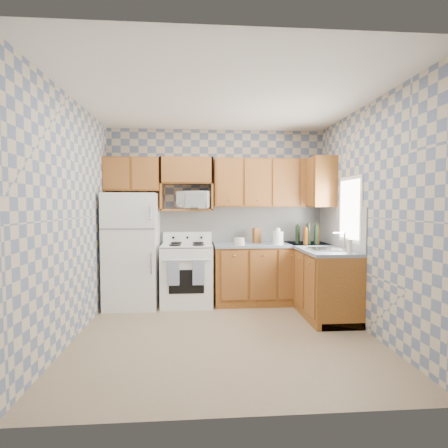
{
  "coord_description": "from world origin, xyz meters",
  "views": [
    {
      "loc": [
        -0.31,
        -3.98,
        1.5
      ],
      "look_at": [
        0.05,
        0.75,
        1.25
      ],
      "focal_mm": 28.0,
      "sensor_mm": 36.0,
      "label": 1
    }
  ],
  "objects_px": {
    "refrigerator": "(132,250)",
    "stove_body": "(187,275)",
    "microwave": "(195,200)",
    "electric_kettle": "(278,238)"
  },
  "relations": [
    {
      "from": "microwave",
      "to": "electric_kettle",
      "type": "height_order",
      "value": "microwave"
    },
    {
      "from": "refrigerator",
      "to": "stove_body",
      "type": "xyz_separation_m",
      "value": [
        0.8,
        0.03,
        -0.39
      ]
    },
    {
      "from": "refrigerator",
      "to": "microwave",
      "type": "distance_m",
      "value": 1.19
    },
    {
      "from": "stove_body",
      "to": "electric_kettle",
      "type": "distance_m",
      "value": 1.48
    },
    {
      "from": "refrigerator",
      "to": "microwave",
      "type": "bearing_deg",
      "value": 8.71
    },
    {
      "from": "refrigerator",
      "to": "electric_kettle",
      "type": "xyz_separation_m",
      "value": [
        2.16,
        -0.12,
        0.18
      ]
    },
    {
      "from": "stove_body",
      "to": "electric_kettle",
      "type": "bearing_deg",
      "value": -6.18
    },
    {
      "from": "refrigerator",
      "to": "stove_body",
      "type": "height_order",
      "value": "refrigerator"
    },
    {
      "from": "refrigerator",
      "to": "microwave",
      "type": "xyz_separation_m",
      "value": [
        0.92,
        0.14,
        0.74
      ]
    },
    {
      "from": "microwave",
      "to": "electric_kettle",
      "type": "xyz_separation_m",
      "value": [
        1.24,
        -0.26,
        -0.57
      ]
    }
  ]
}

